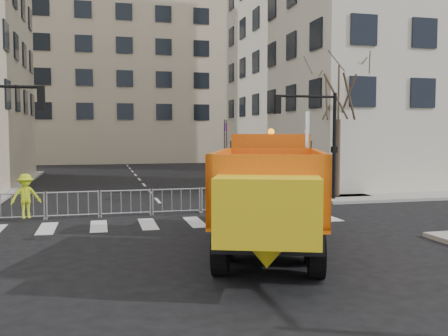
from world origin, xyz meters
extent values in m
plane|color=black|center=(0.00, 0.00, 0.00)|extent=(120.00, 120.00, 0.00)
cube|color=gray|center=(0.00, 8.50, 0.07)|extent=(64.00, 5.00, 0.15)
cube|color=#B7A58C|center=(0.00, 52.00, 12.00)|extent=(30.00, 18.00, 24.00)
cylinder|color=black|center=(8.50, 9.50, 2.70)|extent=(0.18, 0.18, 5.40)
cube|color=black|center=(1.98, 0.49, 1.02)|extent=(4.98, 8.12, 0.48)
cylinder|color=black|center=(1.87, 3.51, 0.59)|extent=(0.76, 1.24, 1.18)
cylinder|color=black|center=(4.00, 2.73, 0.59)|extent=(0.76, 1.24, 1.18)
cylinder|color=black|center=(0.44, -0.43, 0.59)|extent=(0.76, 1.24, 1.18)
cylinder|color=black|center=(2.56, -1.21, 0.59)|extent=(0.76, 1.24, 1.18)
cylinder|color=black|center=(-0.04, -1.75, 0.59)|extent=(0.76, 1.24, 1.18)
cylinder|color=black|center=(2.08, -2.52, 0.59)|extent=(0.76, 1.24, 1.18)
cube|color=#DA5A0C|center=(3.16, 3.73, 1.77)|extent=(2.71, 2.39, 1.08)
cube|color=#DA5A0C|center=(2.68, 2.41, 2.42)|extent=(2.91, 2.46, 1.94)
cylinder|color=silver|center=(3.46, 1.27, 2.80)|extent=(0.15, 0.15, 2.58)
cube|color=#DA5A0C|center=(1.46, -0.92, 2.15)|extent=(4.15, 5.37, 1.77)
cube|color=yellow|center=(0.47, -3.65, 1.83)|extent=(2.39, 1.75, 1.40)
cube|color=brown|center=(3.78, 5.44, 0.70)|extent=(3.45, 1.76, 1.21)
imported|color=black|center=(3.38, 4.95, 0.83)|extent=(0.62, 0.42, 1.66)
imported|color=black|center=(4.99, 6.99, 0.84)|extent=(0.91, 0.76, 1.68)
imported|color=black|center=(4.18, 4.11, 0.97)|extent=(0.89, 1.24, 1.95)
imported|color=#B7D018|center=(-5.61, 7.11, 1.01)|extent=(1.24, 0.91, 1.71)
cube|color=#B50D29|center=(5.59, 7.99, 0.70)|extent=(0.50, 0.46, 1.10)
camera|label=1|loc=(-2.83, -13.20, 3.42)|focal=40.00mm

